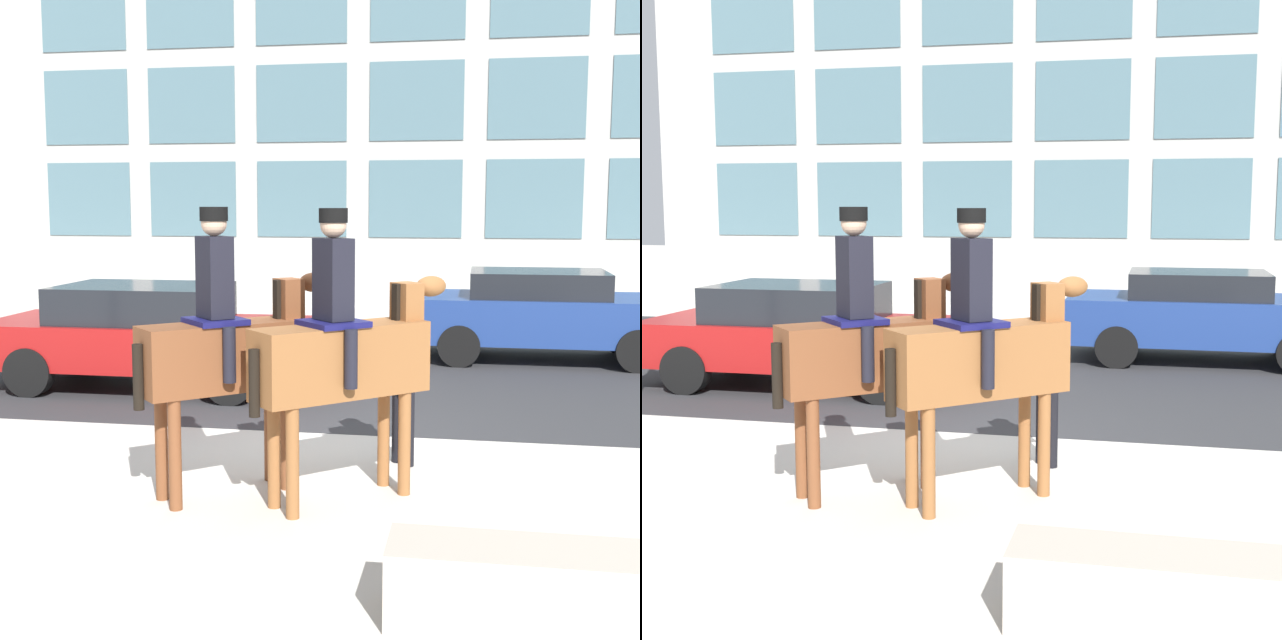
{
  "view_description": "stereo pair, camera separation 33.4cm",
  "coord_description": "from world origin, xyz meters",
  "views": [
    {
      "loc": [
        1.62,
        -9.02,
        2.55
      ],
      "look_at": [
        0.17,
        -1.02,
        1.48
      ],
      "focal_mm": 50.0,
      "sensor_mm": 36.0,
      "label": 1
    },
    {
      "loc": [
        1.95,
        -8.95,
        2.55
      ],
      "look_at": [
        0.17,
        -1.02,
        1.48
      ],
      "focal_mm": 50.0,
      "sensor_mm": 36.0,
      "label": 2
    }
  ],
  "objects": [
    {
      "name": "mounted_horse_companion",
      "position": [
        0.49,
        -1.67,
        1.29
      ],
      "size": [
        1.62,
        1.52,
        2.51
      ],
      "rotation": [
        0.0,
        0.0,
        0.74
      ],
      "color": "brown",
      "rests_on": "ground_plane"
    },
    {
      "name": "street_car_near_lane",
      "position": [
        -2.9,
        2.58,
        0.75
      ],
      "size": [
        4.44,
        1.97,
        1.43
      ],
      "color": "maroon",
      "rests_on": "ground_plane"
    },
    {
      "name": "ground_plane",
      "position": [
        0.0,
        0.0,
        0.0
      ],
      "size": [
        80.0,
        80.0,
        0.0
      ],
      "primitive_type": "plane",
      "color": "beige"
    },
    {
      "name": "pedestrian_bystander",
      "position": [
        0.89,
        -0.51,
        0.96
      ],
      "size": [
        0.66,
        0.83,
        1.64
      ],
      "rotation": [
        0.0,
        0.0,
        -2.45
      ],
      "color": "black",
      "rests_on": "ground_plane"
    },
    {
      "name": "planter_ledge",
      "position": [
        2.36,
        -3.75,
        0.25
      ],
      "size": [
        2.55,
        0.56,
        0.49
      ],
      "color": "#ADA393",
      "rests_on": "ground_plane"
    },
    {
      "name": "street_car_far_lane",
      "position": [
        2.62,
        5.78,
        0.78
      ],
      "size": [
        4.32,
        1.97,
        1.46
      ],
      "color": "navy",
      "rests_on": "ground_plane"
    },
    {
      "name": "road_surface",
      "position": [
        0.0,
        4.75,
        0.0
      ],
      "size": [
        22.38,
        8.5,
        0.01
      ],
      "color": "#2D2D30",
      "rests_on": "ground_plane"
    },
    {
      "name": "mounted_horse_lead",
      "position": [
        -0.53,
        -1.67,
        1.31
      ],
      "size": [
        1.55,
        1.43,
        2.52
      ],
      "rotation": [
        0.0,
        0.0,
        0.72
      ],
      "color": "brown",
      "rests_on": "ground_plane"
    }
  ]
}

